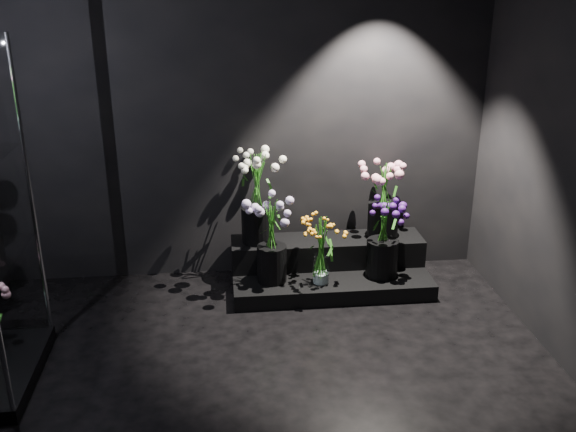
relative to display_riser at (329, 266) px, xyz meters
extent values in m
plane|color=black|center=(-0.67, -1.68, -0.15)|extent=(4.00, 4.00, 0.00)
plane|color=black|center=(-0.67, 0.32, 1.25)|extent=(4.00, 0.00, 4.00)
cube|color=black|center=(0.00, -0.08, -0.08)|extent=(1.60, 0.71, 0.13)
cube|color=black|center=(0.00, 0.10, 0.10)|extent=(1.60, 0.36, 0.22)
cylinder|color=white|center=(-0.11, -0.26, 0.10)|extent=(0.13, 0.13, 0.24)
cylinder|color=black|center=(-0.49, -0.18, 0.14)|extent=(0.23, 0.23, 0.30)
cylinder|color=black|center=(0.40, -0.18, 0.14)|extent=(0.25, 0.25, 0.31)
cylinder|color=black|center=(-0.58, 0.11, 0.36)|extent=(0.26, 0.26, 0.30)
cylinder|color=black|center=(0.47, 0.10, 0.36)|extent=(0.25, 0.25, 0.30)
camera|label=1|loc=(-0.86, -4.77, 2.29)|focal=40.00mm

